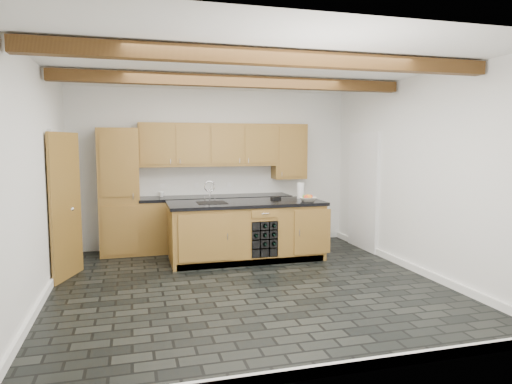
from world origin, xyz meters
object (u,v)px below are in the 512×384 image
(kitchen_scale, at_px, (276,198))
(fruit_bowl, at_px, (308,199))
(paper_towel, at_px, (301,191))
(island, at_px, (247,231))

(kitchen_scale, height_order, fruit_bowl, fruit_bowl)
(paper_towel, bearing_deg, kitchen_scale, 179.41)
(paper_towel, bearing_deg, fruit_bowl, -93.92)
(island, bearing_deg, paper_towel, 10.29)
(kitchen_scale, xyz_separation_m, fruit_bowl, (0.41, -0.39, 0.01))
(island, height_order, paper_towel, paper_towel)
(kitchen_scale, relative_size, paper_towel, 0.66)
(kitchen_scale, xyz_separation_m, paper_towel, (0.43, -0.00, 0.11))
(island, bearing_deg, fruit_bowl, -12.21)
(island, xyz_separation_m, fruit_bowl, (0.95, -0.21, 0.50))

